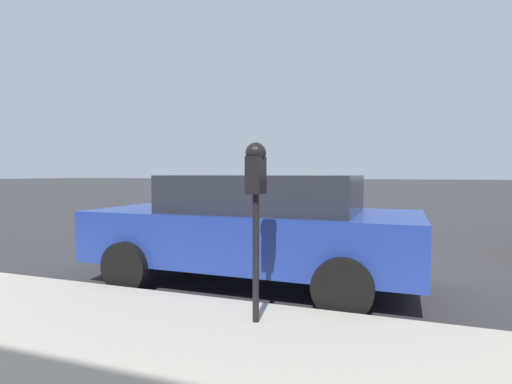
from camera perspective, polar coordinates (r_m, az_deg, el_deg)
ground_plane at (r=6.55m, az=4.02°, el=-10.53°), size 220.00×220.00×0.00m
parking_meter at (r=3.63m, az=-0.03°, el=1.02°), size 0.21×0.19×1.65m
car_blue at (r=5.39m, az=-0.17°, el=-4.92°), size 2.06×4.35×1.47m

